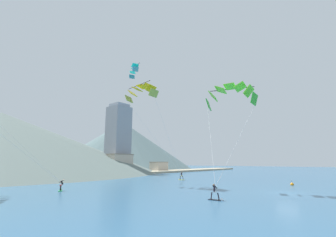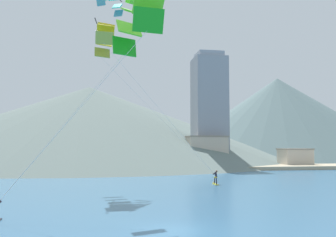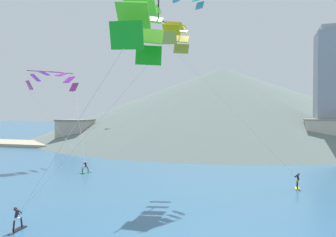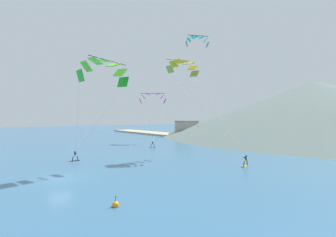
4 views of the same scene
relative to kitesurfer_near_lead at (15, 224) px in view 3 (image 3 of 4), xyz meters
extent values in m
cube|color=black|center=(0.01, 0.21, -0.48)|extent=(0.51, 1.46, 0.07)
cylinder|color=#231E28|center=(-0.01, 0.61, -0.08)|extent=(0.13, 0.25, 0.73)
cylinder|color=#231E28|center=(0.03, -0.18, -0.08)|extent=(0.13, 0.25, 0.73)
cube|color=white|center=(0.01, 0.21, 0.32)|extent=(0.32, 0.25, 0.12)
cylinder|color=#231E28|center=(-0.06, 0.21, 0.65)|extent=(0.37, 0.23, 0.62)
cylinder|color=#231E28|center=(0.04, 0.33, 0.82)|extent=(0.53, 0.11, 0.40)
cylinder|color=#231E28|center=(0.05, 0.10, 0.82)|extent=(0.53, 0.11, 0.40)
cylinder|color=black|center=(0.22, 0.22, 0.79)|extent=(0.06, 0.52, 0.03)
sphere|color=brown|center=(-0.16, 0.20, 1.04)|extent=(0.22, 0.22, 0.22)
cone|color=white|center=(0.05, -0.66, -0.41)|extent=(0.37, 0.32, 0.36)
cube|color=#33B266|center=(-6.77, 20.35, -0.48)|extent=(1.10, 1.47, 0.07)
cylinder|color=black|center=(-6.96, 20.00, -0.10)|extent=(0.22, 0.26, 0.70)
cylinder|color=black|center=(-6.57, 20.69, -0.10)|extent=(0.22, 0.26, 0.70)
cube|color=red|center=(-6.77, 20.35, 0.29)|extent=(0.37, 0.34, 0.12)
cylinder|color=black|center=(-6.67, 20.29, 0.61)|extent=(0.49, 0.40, 0.59)
cylinder|color=black|center=(-6.81, 20.24, 0.77)|extent=(0.48, 0.32, 0.38)
cylinder|color=black|center=(-6.70, 20.44, 0.77)|extent=(0.48, 0.32, 0.38)
cylinder|color=black|center=(-6.91, 20.43, 0.75)|extent=(0.29, 0.47, 0.03)
sphere|color=beige|center=(-6.51, 20.20, 0.95)|extent=(0.21, 0.21, 0.21)
cone|color=white|center=(-6.33, 21.10, -0.41)|extent=(0.46, 0.44, 0.36)
cube|color=yellow|center=(20.05, 19.21, -0.48)|extent=(0.46, 1.45, 0.07)
cylinder|color=#231E28|center=(20.05, 18.82, -0.06)|extent=(0.13, 0.26, 0.77)
cylinder|color=#231E28|center=(20.06, 19.61, -0.06)|extent=(0.13, 0.26, 0.77)
cube|color=yellow|center=(20.05, 19.21, 0.36)|extent=(0.33, 0.25, 0.12)
cylinder|color=#231E28|center=(20.10, 19.21, 0.70)|extent=(0.34, 0.23, 0.65)
cylinder|color=#231E28|center=(20.00, 19.09, 0.89)|extent=(0.56, 0.09, 0.42)
cylinder|color=#231E28|center=(20.00, 19.34, 0.89)|extent=(0.56, 0.09, 0.42)
cylinder|color=black|center=(19.82, 19.22, 0.86)|extent=(0.04, 0.52, 0.03)
sphere|color=#9E7051|center=(20.18, 19.21, 1.13)|extent=(0.24, 0.24, 0.24)
cone|color=white|center=(20.06, 20.08, -0.41)|extent=(0.36, 0.30, 0.36)
cube|color=#18A21D|center=(8.14, 5.07, 12.24)|extent=(1.99, 1.15, 1.64)
cube|color=#68DE24|center=(8.47, 4.41, 13.56)|extent=(2.10, 1.66, 1.49)
cube|color=#68DE24|center=(8.82, 3.25, 14.47)|extent=(2.18, 1.92, 1.06)
cube|color=#68DE24|center=(9.12, 1.80, 14.79)|extent=(2.22, 1.89, 0.43)
cube|color=#68DE24|center=(9.33, 0.33, 14.47)|extent=(2.21, 1.67, 1.06)
cube|color=#68DE24|center=(9.39, -0.88, 13.56)|extent=(2.15, 1.19, 1.49)
cube|color=#18A21D|center=(9.30, -1.61, 12.24)|extent=(2.05, 0.56, 1.64)
cylinder|color=black|center=(9.99, 1.95, 14.65)|extent=(2.27, 6.34, 0.10)
cylinder|color=silver|center=(4.11, 2.70, 6.14)|extent=(7.81, 4.98, 10.71)
cylinder|color=silver|center=(4.71, -0.76, 6.14)|extent=(9.01, 2.00, 10.71)
cube|color=#AE2C80|center=(-18.82, 23.96, 11.91)|extent=(2.01, 1.88, 1.54)
cube|color=#C126CC|center=(-18.24, 24.64, 13.12)|extent=(2.28, 2.22, 1.29)
cube|color=#C126CC|center=(-17.48, 25.66, 13.93)|extent=(2.46, 2.40, 0.85)
cube|color=#C126CC|center=(-16.64, 26.88, 14.21)|extent=(2.53, 2.41, 0.30)
cube|color=#C126CC|center=(-15.84, 28.13, 13.93)|extent=(2.52, 2.30, 0.85)
cube|color=#C126CC|center=(-15.20, 29.23, 13.12)|extent=(2.40, 2.03, 1.29)
cube|color=#AE2C80|center=(-14.80, 30.04, 11.91)|extent=(2.17, 1.62, 1.54)
cylinder|color=black|center=(-17.39, 27.38, 14.29)|extent=(4.71, 5.86, 0.10)
cylinder|color=silver|center=(-12.96, 22.10, 5.98)|extent=(12.14, 3.38, 10.48)
cylinder|color=silver|center=(-10.80, 25.36, 5.98)|extent=(7.83, 9.89, 10.48)
cube|color=#9AA83B|center=(6.52, 15.42, 15.86)|extent=(1.94, 0.91, 1.43)
cube|color=yellow|center=(6.65, 16.24, 16.91)|extent=(1.95, 1.23, 1.23)
cube|color=yellow|center=(6.70, 17.39, 17.61)|extent=(1.96, 1.37, 0.87)
cube|color=yellow|center=(6.69, 18.71, 17.86)|extent=(1.96, 1.47, 0.39)
cube|color=yellow|center=(6.60, 20.03, 17.61)|extent=(1.96, 1.52, 0.87)
cube|color=yellow|center=(6.46, 21.17, 16.91)|extent=(1.94, 1.37, 1.23)
cube|color=#9AA83B|center=(6.28, 21.98, 15.86)|extent=(1.93, 1.05, 1.43)
cylinder|color=black|center=(5.84, 18.68, 17.98)|extent=(0.81, 6.67, 0.10)
cylinder|color=silver|center=(13.14, 17.19, 8.05)|extent=(13.41, 4.07, 14.39)
cylinder|color=silver|center=(13.00, 20.72, 8.05)|extent=(13.67, 3.03, 14.39)
cube|color=teal|center=(8.31, 23.68, 21.66)|extent=(1.26, 0.92, 0.99)
cube|color=tan|center=(10.62, 47.33, -0.16)|extent=(180.00, 10.00, 0.70)
cube|color=beige|center=(-13.86, 50.02, 1.56)|extent=(7.63, 6.26, 4.15)
cube|color=gray|center=(-13.86, 50.02, 3.78)|extent=(7.93, 6.51, 0.30)
cube|color=beige|center=(28.04, 51.47, 2.73)|extent=(8.07, 4.85, 6.48)
cube|color=gray|center=(28.04, 51.47, 6.12)|extent=(8.39, 5.05, 0.30)
cube|color=#A89E8E|center=(-27.88, 50.68, 2.45)|extent=(7.19, 6.51, 5.93)
cube|color=slate|center=(-27.88, 50.68, 5.57)|extent=(7.48, 6.77, 0.30)
cube|color=gray|center=(29.72, 55.07, 11.64)|extent=(7.00, 7.00, 24.30)
cube|color=#979DA8|center=(29.72, 55.07, 24.38)|extent=(5.60, 5.60, 1.20)
cone|color=slate|center=(2.10, 91.91, 10.88)|extent=(121.05, 121.05, 22.79)
camera|label=1|loc=(-22.20, -11.73, 3.41)|focal=24.00mm
camera|label=2|loc=(6.55, -24.94, 4.20)|focal=40.00mm
camera|label=3|loc=(16.99, -18.66, 8.01)|focal=35.00mm
camera|label=4|loc=(39.60, -10.29, 6.64)|focal=24.00mm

